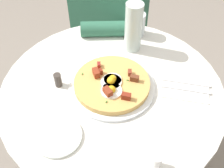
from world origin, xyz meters
The scene contains 12 objects.
dining_table centered at (0.00, 0.00, 0.55)m, with size 0.85×0.85×0.72m.
person_seated centered at (-0.30, 0.53, 0.51)m, with size 0.46×0.48×1.14m.
pizza_plate centered at (0.00, 0.00, 0.73)m, with size 0.32×0.32×0.01m, color white.
breakfast_pizza centered at (0.00, 0.00, 0.75)m, with size 0.28×0.28×0.05m.
bread_plate centered at (-0.05, -0.27, 0.73)m, with size 0.16×0.16×0.01m, color silver.
napkin centered at (0.25, 0.13, 0.72)m, with size 0.17×0.14×0.00m, color white.
fork centered at (0.25, 0.12, 0.73)m, with size 0.18×0.01×0.01m, color silver.
knife centered at (0.24, 0.15, 0.73)m, with size 0.18×0.01×0.01m, color silver.
water_glass centered at (-0.05, 0.34, 0.78)m, with size 0.07×0.07×0.11m, color silver.
water_bottle centered at (-0.03, 0.25, 0.83)m, with size 0.07×0.07×0.22m, color silver.
salt_shaker centered at (0.26, -0.22, 0.75)m, with size 0.03×0.03×0.05m, color white.
pepper_shaker centered at (-0.18, -0.08, 0.75)m, with size 0.03×0.03×0.06m, color #3F3833.
Camera 1 is at (0.32, -0.61, 1.49)m, focal length 43.73 mm.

